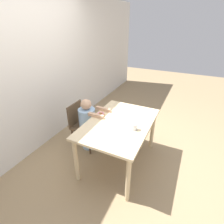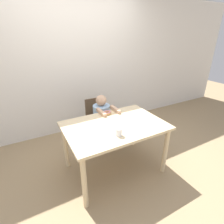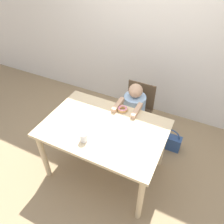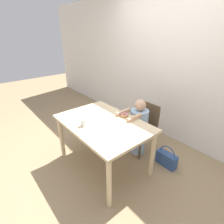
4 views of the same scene
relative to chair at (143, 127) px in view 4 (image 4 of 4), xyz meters
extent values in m
plane|color=#997F5B|center=(-0.10, -0.73, -0.42)|extent=(12.00, 12.00, 0.00)
cube|color=silver|center=(-0.10, 0.71, 0.83)|extent=(8.00, 0.05, 2.50)
cube|color=beige|center=(-0.10, -0.73, 0.29)|extent=(1.28, 0.87, 0.03)
cylinder|color=beige|center=(-0.69, -1.11, -0.07)|extent=(0.06, 0.06, 0.70)
cylinder|color=beige|center=(0.48, -1.11, -0.07)|extent=(0.06, 0.06, 0.70)
cylinder|color=beige|center=(-0.69, -0.36, -0.07)|extent=(0.06, 0.06, 0.70)
cylinder|color=beige|center=(0.48, -0.36, -0.07)|extent=(0.06, 0.06, 0.70)
cube|color=brown|center=(0.00, -0.06, -0.01)|extent=(0.37, 0.41, 0.03)
cube|color=brown|center=(0.00, 0.14, 0.19)|extent=(0.37, 0.02, 0.38)
cylinder|color=brown|center=(-0.15, -0.23, -0.22)|extent=(0.04, 0.04, 0.40)
cylinder|color=brown|center=(0.15, -0.23, -0.22)|extent=(0.04, 0.04, 0.40)
cylinder|color=brown|center=(-0.15, 0.11, -0.22)|extent=(0.04, 0.04, 0.40)
cylinder|color=brown|center=(0.15, 0.11, -0.22)|extent=(0.04, 0.04, 0.40)
cylinder|color=#99BCE0|center=(0.00, -0.11, -0.21)|extent=(0.23, 0.23, 0.43)
cylinder|color=#99BCE0|center=(0.00, -0.11, 0.17)|extent=(0.27, 0.27, 0.33)
sphere|color=tan|center=(0.00, -0.11, 0.42)|extent=(0.17, 0.17, 0.17)
cube|color=tan|center=(-0.12, -0.36, 0.34)|extent=(0.05, 0.26, 0.05)
cube|color=tan|center=(0.12, -0.36, 0.34)|extent=(0.05, 0.26, 0.05)
torus|color=tan|center=(-0.04, -0.40, 0.33)|extent=(0.12, 0.12, 0.03)
torus|color=pink|center=(-0.04, -0.40, 0.34)|extent=(0.10, 0.10, 0.02)
cube|color=white|center=(0.10, -0.73, 0.31)|extent=(0.33, 0.33, 0.00)
cube|color=#2D4C84|center=(0.51, -0.03, -0.32)|extent=(0.31, 0.12, 0.21)
torus|color=#2D4C84|center=(0.51, -0.03, -0.21)|extent=(0.25, 0.02, 0.25)
cylinder|color=white|center=(-0.19, -0.98, 0.36)|extent=(0.08, 0.08, 0.09)
cylinder|color=white|center=(-0.34, -0.71, 0.31)|extent=(0.19, 0.19, 0.01)
camera|label=1|loc=(-2.07, -1.56, 1.61)|focal=28.00mm
camera|label=2|loc=(-1.09, -2.46, 1.40)|focal=28.00mm
camera|label=3|loc=(0.70, -2.17, 1.91)|focal=35.00mm
camera|label=4|loc=(1.55, -1.97, 1.44)|focal=28.00mm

